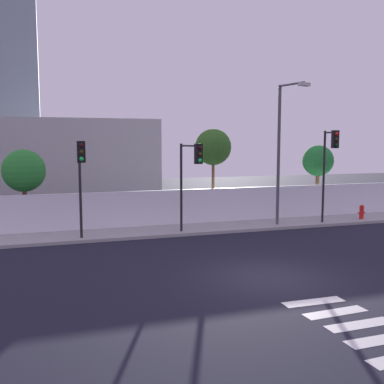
% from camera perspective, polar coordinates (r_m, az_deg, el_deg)
% --- Properties ---
extents(ground_plane, '(80.00, 80.00, 0.00)m').
position_cam_1_polar(ground_plane, '(15.14, 9.83, -10.69)').
color(ground_plane, black).
extents(sidewalk, '(36.00, 2.40, 0.15)m').
position_cam_1_polar(sidewalk, '(22.48, -0.03, -4.77)').
color(sidewalk, '#9A9A9A').
rests_on(sidewalk, ground).
extents(perimeter_wall, '(36.00, 0.18, 1.80)m').
position_cam_1_polar(perimeter_wall, '(23.52, -1.00, -1.86)').
color(perimeter_wall, white).
rests_on(perimeter_wall, sidewalk).
extents(crosswalk_marking, '(2.02, 3.90, 0.01)m').
position_cam_1_polar(crosswalk_marking, '(11.99, 20.16, -15.63)').
color(crosswalk_marking, silver).
rests_on(crosswalk_marking, ground).
extents(traffic_light_left, '(0.35, 1.23, 4.86)m').
position_cam_1_polar(traffic_light_left, '(24.24, 17.14, 4.34)').
color(traffic_light_left, black).
rests_on(traffic_light_left, sidewalk).
extents(traffic_light_center, '(0.59, 1.79, 4.20)m').
position_cam_1_polar(traffic_light_center, '(20.48, -0.16, 3.12)').
color(traffic_light_center, black).
rests_on(traffic_light_center, sidewalk).
extents(traffic_light_right, '(0.34, 1.44, 4.32)m').
position_cam_1_polar(traffic_light_right, '(19.73, -13.99, 2.99)').
color(traffic_light_right, black).
rests_on(traffic_light_right, sidewalk).
extents(street_lamp_curbside, '(0.76, 1.93, 7.14)m').
position_cam_1_polar(street_lamp_curbside, '(23.29, 11.39, 6.06)').
color(street_lamp_curbside, '#4C4C51').
rests_on(street_lamp_curbside, sidewalk).
extents(fire_hydrant, '(0.44, 0.26, 0.79)m').
position_cam_1_polar(fire_hydrant, '(26.69, 20.80, -2.32)').
color(fire_hydrant, red).
rests_on(fire_hydrant, sidewalk).
extents(roadside_tree_leftmost, '(2.10, 2.10, 4.07)m').
position_cam_1_polar(roadside_tree_leftmost, '(23.61, -20.65, 2.51)').
color(roadside_tree_leftmost, brown).
rests_on(roadside_tree_leftmost, ground).
extents(roadside_tree_midleft, '(2.03, 2.03, 5.16)m').
position_cam_1_polar(roadside_tree_midleft, '(25.20, 2.72, 5.69)').
color(roadside_tree_midleft, brown).
rests_on(roadside_tree_midleft, ground).
extents(roadside_tree_midright, '(1.88, 1.88, 4.23)m').
position_cam_1_polar(roadside_tree_midright, '(28.39, 15.76, 3.78)').
color(roadside_tree_midright, brown).
rests_on(roadside_tree_midright, ground).
extents(low_building_distant, '(13.67, 6.00, 6.16)m').
position_cam_1_polar(low_building_distant, '(36.31, -15.61, 4.03)').
color(low_building_distant, '#AAAAAA').
rests_on(low_building_distant, ground).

